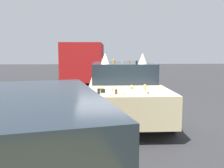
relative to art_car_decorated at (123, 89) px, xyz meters
The scene contains 3 objects.
ground_plane 0.76m from the art_car_decorated, behind, with size 60.00×60.00×0.00m, color #2D2D30.
art_car_decorated is the anchor object (origin of this frame).
parked_van_far_left 7.51m from the art_car_decorated, 10.16° to the left, with size 5.05×2.48×2.22m.
Camera 1 is at (-6.81, 0.76, 1.77)m, focal length 40.37 mm.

